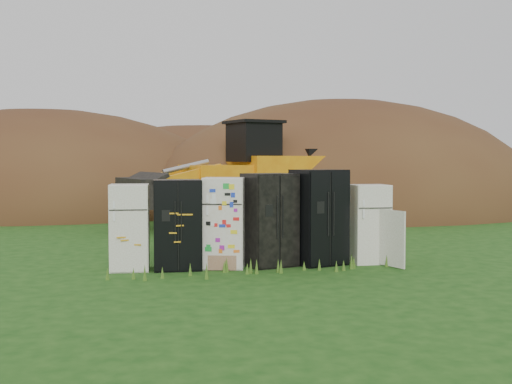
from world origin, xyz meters
The scene contains 11 objects.
ground centered at (0.00, 0.00, 0.00)m, with size 120.00×120.00×0.00m, color #174312.
fridge_leftmost centered at (-2.43, 0.04, 0.83)m, with size 0.73×0.70×1.65m, color white, non-canonical shape.
fridge_black_side centered at (-1.52, -0.04, 0.87)m, with size 0.91×0.72×1.74m, color black, non-canonical shape.
fridge_sticker centered at (-0.61, -0.01, 0.89)m, with size 0.79×0.73×1.77m, color silver, non-canonical shape.
fridge_dark_mid centered at (0.31, 0.00, 0.92)m, with size 0.94×0.77×1.85m, color black, non-canonical shape.
fridge_black_right centered at (1.32, 0.01, 0.96)m, with size 0.96×0.80×1.92m, color black, non-canonical shape.
fridge_open_door centered at (2.40, -0.01, 0.80)m, with size 0.73×0.67×1.61m, color white, non-canonical shape.
wheel_loader centered at (0.64, 7.44, 1.67)m, with size 6.91×2.80×3.34m, color orange, non-canonical shape.
dirt_mound_right centered at (5.97, 12.21, 0.00)m, with size 16.41×12.04×9.02m, color #462616.
dirt_mound_left centered at (-5.96, 15.11, 0.00)m, with size 16.85×12.64×8.34m, color #462616.
dirt_mound_back centered at (1.18, 18.50, 0.00)m, with size 20.28×13.52×7.51m, color #462616.
Camera 1 is at (-2.36, -12.43, 2.14)m, focal length 45.00 mm.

